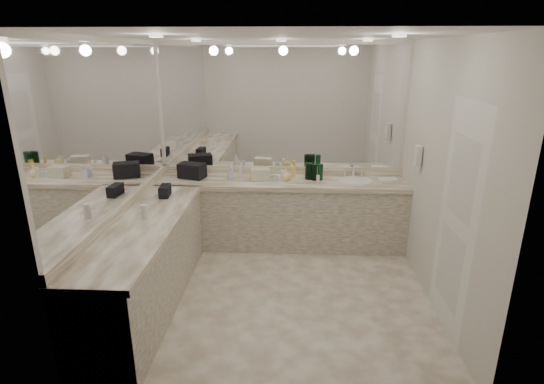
# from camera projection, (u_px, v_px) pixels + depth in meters

# --- Properties ---
(floor) EXTENTS (3.20, 3.20, 0.00)m
(floor) POSITION_uv_depth(u_px,v_px,m) (277.00, 291.00, 4.59)
(floor) COLOR beige
(floor) RESTS_ON ground
(ceiling) EXTENTS (3.20, 3.20, 0.00)m
(ceiling) POSITION_uv_depth(u_px,v_px,m) (278.00, 36.00, 3.77)
(ceiling) COLOR white
(ceiling) RESTS_ON floor
(wall_back) EXTENTS (3.20, 0.02, 2.60)m
(wall_back) POSITION_uv_depth(u_px,v_px,m) (282.00, 144.00, 5.60)
(wall_back) COLOR beige
(wall_back) RESTS_ON floor
(wall_left) EXTENTS (0.02, 3.00, 2.60)m
(wall_left) POSITION_uv_depth(u_px,v_px,m) (119.00, 174.00, 4.26)
(wall_left) COLOR beige
(wall_left) RESTS_ON floor
(wall_right) EXTENTS (0.02, 3.00, 2.60)m
(wall_right) POSITION_uv_depth(u_px,v_px,m) (442.00, 178.00, 4.11)
(wall_right) COLOR beige
(wall_right) RESTS_ON floor
(vanity_back_base) EXTENTS (3.20, 0.60, 0.84)m
(vanity_back_base) POSITION_uv_depth(u_px,v_px,m) (281.00, 215.00, 5.60)
(vanity_back_base) COLOR beige
(vanity_back_base) RESTS_ON floor
(vanity_back_top) EXTENTS (3.20, 0.64, 0.06)m
(vanity_back_top) POSITION_uv_depth(u_px,v_px,m) (281.00, 182.00, 5.45)
(vanity_back_top) COLOR #F2E4CE
(vanity_back_top) RESTS_ON vanity_back_base
(vanity_left_base) EXTENTS (0.60, 2.40, 0.84)m
(vanity_left_base) POSITION_uv_depth(u_px,v_px,m) (146.00, 267.00, 4.23)
(vanity_left_base) COLOR beige
(vanity_left_base) RESTS_ON floor
(vanity_left_top) EXTENTS (0.64, 2.42, 0.06)m
(vanity_left_top) POSITION_uv_depth(u_px,v_px,m) (143.00, 226.00, 4.09)
(vanity_left_top) COLOR #F2E4CE
(vanity_left_top) RESTS_ON vanity_left_base
(backsplash_back) EXTENTS (3.20, 0.04, 0.10)m
(backsplash_back) POSITION_uv_depth(u_px,v_px,m) (281.00, 170.00, 5.70)
(backsplash_back) COLOR #F2E4CE
(backsplash_back) RESTS_ON vanity_back_top
(backsplash_left) EXTENTS (0.04, 3.00, 0.10)m
(backsplash_left) POSITION_uv_depth(u_px,v_px,m) (124.00, 207.00, 4.36)
(backsplash_left) COLOR #F2E4CE
(backsplash_left) RESTS_ON vanity_left_top
(mirror_back) EXTENTS (3.12, 0.01, 1.55)m
(mirror_back) POSITION_uv_depth(u_px,v_px,m) (282.00, 108.00, 5.44)
(mirror_back) COLOR white
(mirror_back) RESTS_ON wall_back
(mirror_left) EXTENTS (0.01, 2.92, 1.55)m
(mirror_left) POSITION_uv_depth(u_px,v_px,m) (114.00, 127.00, 4.11)
(mirror_left) COLOR white
(mirror_left) RESTS_ON wall_left
(sink) EXTENTS (0.44, 0.44, 0.03)m
(sink) POSITION_uv_depth(u_px,v_px,m) (355.00, 181.00, 5.40)
(sink) COLOR white
(sink) RESTS_ON vanity_back_top
(faucet) EXTENTS (0.24, 0.16, 0.14)m
(faucet) POSITION_uv_depth(u_px,v_px,m) (353.00, 171.00, 5.58)
(faucet) COLOR silver
(faucet) RESTS_ON vanity_back_top
(wall_phone) EXTENTS (0.06, 0.10, 0.24)m
(wall_phone) POSITION_uv_depth(u_px,v_px,m) (418.00, 156.00, 4.76)
(wall_phone) COLOR white
(wall_phone) RESTS_ON wall_right
(door) EXTENTS (0.02, 0.82, 2.10)m
(door) POSITION_uv_depth(u_px,v_px,m) (456.00, 222.00, 3.72)
(door) COLOR white
(door) RESTS_ON wall_right
(black_toiletry_bag) EXTENTS (0.37, 0.30, 0.19)m
(black_toiletry_bag) POSITION_uv_depth(u_px,v_px,m) (192.00, 171.00, 5.50)
(black_toiletry_bag) COLOR black
(black_toiletry_bag) RESTS_ON vanity_back_top
(black_bag_spill) EXTENTS (0.13, 0.24, 0.13)m
(black_bag_spill) POSITION_uv_depth(u_px,v_px,m) (165.00, 191.00, 4.82)
(black_bag_spill) COLOR black
(black_bag_spill) RESTS_ON vanity_left_top
(cream_cosmetic_case) EXTENTS (0.26, 0.19, 0.14)m
(cream_cosmetic_case) POSITION_uv_depth(u_px,v_px,m) (260.00, 175.00, 5.43)
(cream_cosmetic_case) COLOR beige
(cream_cosmetic_case) RESTS_ON vanity_back_top
(hand_towel) EXTENTS (0.25, 0.19, 0.04)m
(hand_towel) POSITION_uv_depth(u_px,v_px,m) (388.00, 180.00, 5.37)
(hand_towel) COLOR white
(hand_towel) RESTS_ON vanity_back_top
(lotion_left) EXTENTS (0.07, 0.07, 0.16)m
(lotion_left) POSITION_uv_depth(u_px,v_px,m) (144.00, 211.00, 4.15)
(lotion_left) COLOR white
(lotion_left) RESTS_ON vanity_left_top
(soap_bottle_a) EXTENTS (0.08, 0.08, 0.19)m
(soap_bottle_a) POSITION_uv_depth(u_px,v_px,m) (231.00, 171.00, 5.49)
(soap_bottle_a) COLOR white
(soap_bottle_a) RESTS_ON vanity_back_top
(soap_bottle_b) EXTENTS (0.09, 0.09, 0.17)m
(soap_bottle_b) POSITION_uv_depth(u_px,v_px,m) (231.00, 173.00, 5.44)
(soap_bottle_b) COLOR silver
(soap_bottle_b) RESTS_ON vanity_back_top
(soap_bottle_c) EXTENTS (0.12, 0.12, 0.16)m
(soap_bottle_c) POSITION_uv_depth(u_px,v_px,m) (286.00, 175.00, 5.40)
(soap_bottle_c) COLOR #FFDF8B
(soap_bottle_c) RESTS_ON vanity_back_top
(green_bottle_0) EXTENTS (0.07, 0.07, 0.21)m
(green_bottle_0) POSITION_uv_depth(u_px,v_px,m) (308.00, 171.00, 5.44)
(green_bottle_0) COLOR #124828
(green_bottle_0) RESTS_ON vanity_back_top
(green_bottle_1) EXTENTS (0.07, 0.07, 0.21)m
(green_bottle_1) POSITION_uv_depth(u_px,v_px,m) (314.00, 172.00, 5.40)
(green_bottle_1) COLOR #124828
(green_bottle_1) RESTS_ON vanity_back_top
(green_bottle_2) EXTENTS (0.07, 0.07, 0.21)m
(green_bottle_2) POSITION_uv_depth(u_px,v_px,m) (320.00, 172.00, 5.42)
(green_bottle_2) COLOR #124828
(green_bottle_2) RESTS_ON vanity_back_top
(green_bottle_3) EXTENTS (0.07, 0.07, 0.22)m
(green_bottle_3) POSITION_uv_depth(u_px,v_px,m) (310.00, 171.00, 5.43)
(green_bottle_3) COLOR #124828
(green_bottle_3) RESTS_ON vanity_back_top
(green_bottle_4) EXTENTS (0.07, 0.07, 0.19)m
(green_bottle_4) POSITION_uv_depth(u_px,v_px,m) (313.00, 172.00, 5.47)
(green_bottle_4) COLOR #124828
(green_bottle_4) RESTS_ON vanity_back_top
(amenity_bottle_0) EXTENTS (0.06, 0.06, 0.07)m
(amenity_bottle_0) POSITION_uv_depth(u_px,v_px,m) (252.00, 177.00, 5.43)
(amenity_bottle_0) COLOR #F2D84C
(amenity_bottle_0) RESTS_ON vanity_back_top
(amenity_bottle_1) EXTENTS (0.06, 0.06, 0.10)m
(amenity_bottle_1) POSITION_uv_depth(u_px,v_px,m) (258.00, 177.00, 5.39)
(amenity_bottle_1) COLOR silver
(amenity_bottle_1) RESTS_ON vanity_back_top
(amenity_bottle_2) EXTENTS (0.06, 0.06, 0.13)m
(amenity_bottle_2) POSITION_uv_depth(u_px,v_px,m) (283.00, 176.00, 5.40)
(amenity_bottle_2) COLOR white
(amenity_bottle_2) RESTS_ON vanity_back_top
(amenity_bottle_3) EXTENTS (0.04, 0.04, 0.13)m
(amenity_bottle_3) POSITION_uv_depth(u_px,v_px,m) (240.00, 173.00, 5.53)
(amenity_bottle_3) COLOR silver
(amenity_bottle_3) RESTS_ON vanity_back_top
(amenity_bottle_4) EXTENTS (0.04, 0.04, 0.07)m
(amenity_bottle_4) POSITION_uv_depth(u_px,v_px,m) (190.00, 173.00, 5.61)
(amenity_bottle_4) COLOR #E0B28C
(amenity_bottle_4) RESTS_ON vanity_back_top
(amenity_bottle_5) EXTENTS (0.06, 0.06, 0.11)m
(amenity_bottle_5) POSITION_uv_depth(u_px,v_px,m) (311.00, 174.00, 5.52)
(amenity_bottle_5) COLOR #F2D84C
(amenity_bottle_5) RESTS_ON vanity_back_top
(amenity_bottle_6) EXTENTS (0.04, 0.04, 0.15)m
(amenity_bottle_6) POSITION_uv_depth(u_px,v_px,m) (294.00, 172.00, 5.55)
(amenity_bottle_6) COLOR #F2D84C
(amenity_bottle_6) RESTS_ON vanity_back_top
(amenity_bottle_7) EXTENTS (0.04, 0.04, 0.08)m
(amenity_bottle_7) POSITION_uv_depth(u_px,v_px,m) (318.00, 178.00, 5.38)
(amenity_bottle_7) COLOR white
(amenity_bottle_7) RESTS_ON vanity_back_top
(amenity_bottle_8) EXTENTS (0.06, 0.06, 0.09)m
(amenity_bottle_8) POSITION_uv_depth(u_px,v_px,m) (276.00, 178.00, 5.40)
(amenity_bottle_8) COLOR silver
(amenity_bottle_8) RESTS_ON vanity_back_top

